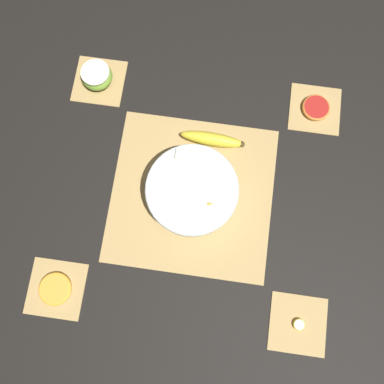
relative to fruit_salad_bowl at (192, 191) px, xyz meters
name	(u,v)px	position (x,y,z in m)	size (l,w,h in m)	color
ground_plane	(192,195)	(0.00, 0.00, -0.05)	(6.00, 6.00, 0.00)	black
bamboo_mat_center	(192,194)	(0.00, 0.00, -0.05)	(0.45, 0.44, 0.01)	tan
coaster_mat_near_left	(315,109)	(-0.32, -0.30, -0.05)	(0.15, 0.15, 0.01)	tan
coaster_mat_near_right	(99,81)	(0.32, -0.30, -0.05)	(0.15, 0.15, 0.01)	tan
coaster_mat_far_left	(298,324)	(-0.32, 0.30, -0.05)	(0.15, 0.15, 0.01)	tan
coaster_mat_far_right	(56,289)	(0.32, 0.30, -0.05)	(0.15, 0.15, 0.01)	tan
fruit_salad_bowl	(192,191)	(0.00, 0.00, 0.00)	(0.25, 0.25, 0.08)	silver
whole_banana	(212,139)	(-0.04, -0.16, -0.02)	(0.18, 0.04, 0.04)	yellow
apple_half	(97,76)	(0.32, -0.30, -0.02)	(0.09, 0.09, 0.05)	#7FAD38
orange_slice_whole	(55,289)	(0.32, 0.30, -0.04)	(0.09, 0.09, 0.01)	#F9A338
banana_coin_single	(299,325)	(-0.32, 0.30, -0.04)	(0.03, 0.03, 0.01)	#F7EFC6
grapefruit_slice	(316,108)	(-0.32, -0.30, -0.04)	(0.08, 0.08, 0.01)	#B2231E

